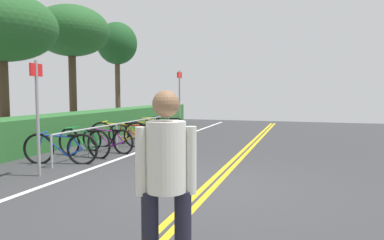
# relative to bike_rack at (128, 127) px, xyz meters

# --- Properties ---
(ground_plane) EXTENTS (29.20, 13.82, 0.05)m
(ground_plane) POSITION_rel_bike_rack_xyz_m (-3.95, -3.58, -0.57)
(ground_plane) COLOR #353538
(centre_line_yellow_inner) EXTENTS (26.28, 0.10, 0.00)m
(centre_line_yellow_inner) POSITION_rel_bike_rack_xyz_m (-3.95, -3.66, -0.54)
(centre_line_yellow_inner) COLOR gold
(centre_line_yellow_inner) RESTS_ON ground_plane
(centre_line_yellow_outer) EXTENTS (26.28, 0.10, 0.00)m
(centre_line_yellow_outer) POSITION_rel_bike_rack_xyz_m (-3.95, -3.50, -0.54)
(centre_line_yellow_outer) COLOR gold
(centre_line_yellow_outer) RESTS_ON ground_plane
(bike_lane_stripe_white) EXTENTS (26.28, 0.12, 0.00)m
(bike_lane_stripe_white) POSITION_rel_bike_rack_xyz_m (-3.95, -0.84, -0.54)
(bike_lane_stripe_white) COLOR white
(bike_lane_stripe_white) RESTS_ON ground_plane
(bike_rack) EXTENTS (6.92, 0.05, 0.72)m
(bike_rack) POSITION_rel_bike_rack_xyz_m (0.00, 0.00, 0.00)
(bike_rack) COLOR #9EA0A5
(bike_rack) RESTS_ON ground_plane
(bicycle_0) EXTENTS (0.55, 1.69, 0.74)m
(bicycle_0) POSITION_rel_bike_rack_xyz_m (-3.01, 0.10, -0.20)
(bicycle_0) COLOR black
(bicycle_0) RESTS_ON ground_plane
(bicycle_1) EXTENTS (0.48, 1.70, 0.75)m
(bicycle_1) POSITION_rel_bike_rack_xyz_m (-2.06, 0.15, -0.20)
(bicycle_1) COLOR black
(bicycle_1) RESTS_ON ground_plane
(bicycle_2) EXTENTS (0.48, 1.73, 0.69)m
(bicycle_2) POSITION_rel_bike_rack_xyz_m (-1.29, -0.06, -0.23)
(bicycle_2) COLOR black
(bicycle_2) RESTS_ON ground_plane
(bicycle_3) EXTENTS (0.59, 1.76, 0.79)m
(bicycle_3) POSITION_rel_bike_rack_xyz_m (-0.38, 0.08, -0.18)
(bicycle_3) COLOR black
(bicycle_3) RESTS_ON ground_plane
(bicycle_4) EXTENTS (0.66, 1.56, 0.68)m
(bicycle_4) POSITION_rel_bike_rack_xyz_m (0.39, -0.03, -0.23)
(bicycle_4) COLOR black
(bicycle_4) RESTS_ON ground_plane
(bicycle_5) EXTENTS (0.46, 1.62, 0.69)m
(bicycle_5) POSITION_rel_bike_rack_xyz_m (1.33, -0.02, -0.23)
(bicycle_5) COLOR black
(bicycle_5) RESTS_ON ground_plane
(bicycle_6) EXTENTS (0.65, 1.69, 0.71)m
(bicycle_6) POSITION_rel_bike_rack_xyz_m (2.09, 0.02, -0.22)
(bicycle_6) COLOR black
(bicycle_6) RESTS_ON ground_plane
(bicycle_7) EXTENTS (0.62, 1.72, 0.72)m
(bicycle_7) POSITION_rel_bike_rack_xyz_m (2.88, -0.10, -0.21)
(bicycle_7) COLOR black
(bicycle_7) RESTS_ON ground_plane
(pedestrian) EXTENTS (0.32, 0.46, 1.62)m
(pedestrian) POSITION_rel_bike_rack_xyz_m (-7.04, -4.04, 0.38)
(pedestrian) COLOR #1E1E2D
(pedestrian) RESTS_ON ground_plane
(sign_post_near) EXTENTS (0.36, 0.07, 2.20)m
(sign_post_near) POSITION_rel_bike_rack_xyz_m (-4.12, -0.27, 0.78)
(sign_post_near) COLOR gray
(sign_post_near) RESTS_ON ground_plane
(sign_post_far) EXTENTS (0.36, 0.08, 2.48)m
(sign_post_far) POSITION_rel_bike_rack_xyz_m (3.98, -0.26, 0.93)
(sign_post_far) COLOR gray
(sign_post_far) RESTS_ON ground_plane
(hedge_backdrop) EXTENTS (15.87, 1.27, 0.93)m
(hedge_backdrop) POSITION_rel_bike_rack_xyz_m (1.50, 2.05, -0.08)
(hedge_backdrop) COLOR #2D6B30
(hedge_backdrop) RESTS_ON ground_plane
(tree_mid) EXTENTS (3.19, 3.19, 4.53)m
(tree_mid) POSITION_rel_bike_rack_xyz_m (-1.23, 3.42, 2.95)
(tree_mid) COLOR #473323
(tree_mid) RESTS_ON ground_plane
(tree_far_right) EXTENTS (3.02, 3.02, 5.07)m
(tree_far_right) POSITION_rel_bike_rack_xyz_m (2.73, 3.88, 3.48)
(tree_far_right) COLOR #473323
(tree_far_right) RESTS_ON ground_plane
(tree_extra) EXTENTS (2.03, 2.03, 5.15)m
(tree_extra) POSITION_rel_bike_rack_xyz_m (6.73, 4.07, 3.49)
(tree_extra) COLOR brown
(tree_extra) RESTS_ON ground_plane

